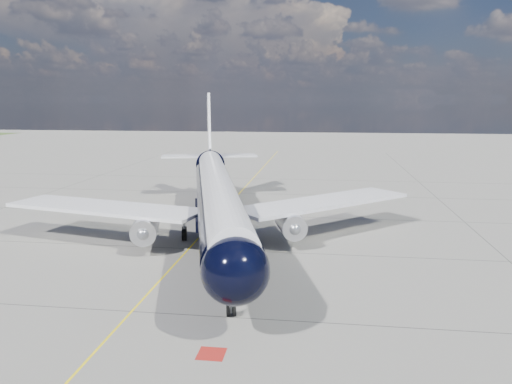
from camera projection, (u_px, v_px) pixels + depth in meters
ground at (227, 206)px, 68.73m from camera, size 320.00×320.00×0.00m
taxiway_centerline at (220, 215)px, 63.86m from camera, size 0.16×160.00×0.01m
red_marking at (211, 354)px, 28.86m from camera, size 1.60×1.60×0.01m
main_airliner at (217, 194)px, 52.09m from camera, size 42.60×52.75×15.48m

